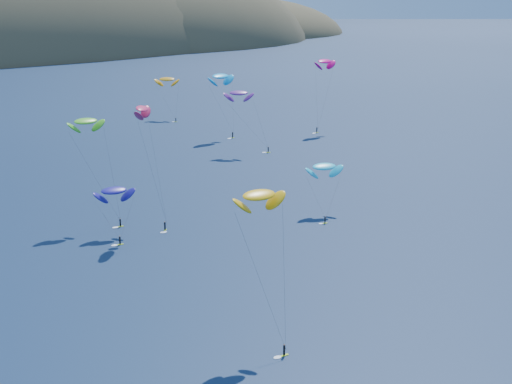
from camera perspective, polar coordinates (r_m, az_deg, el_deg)
name	(u,v)px	position (r m, az deg, el deg)	size (l,w,h in m)	color
kitesurfer_2	(259,195)	(105.42, 0.25, -0.27)	(8.50, 11.77, 24.00)	#A7D317
kitesurfer_3	(86,121)	(162.06, -13.46, 5.52)	(8.14, 11.72, 24.66)	#A7D317
kitesurfer_4	(221,76)	(246.91, -2.85, 9.24)	(11.66, 9.60, 23.76)	#A7D317
kitesurfer_5	(324,167)	(166.47, 5.48, 2.04)	(11.21, 11.33, 13.11)	#A7D317
kitesurfer_6	(239,93)	(224.06, -1.39, 7.92)	(11.98, 12.03, 21.02)	#A7D317
kitesurfer_8	(325,61)	(259.61, 5.53, 10.36)	(12.62, 8.14, 27.18)	#A7D317
kitesurfer_9	(142,109)	(154.50, -9.10, 6.57)	(7.56, 10.79, 28.09)	#A7D317
kitesurfer_10	(114,191)	(154.05, -11.29, 0.11)	(8.98, 10.49, 11.75)	#A7D317
kitesurfer_11	(167,79)	(284.21, -7.14, 8.95)	(10.01, 15.68, 17.67)	#A7D317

